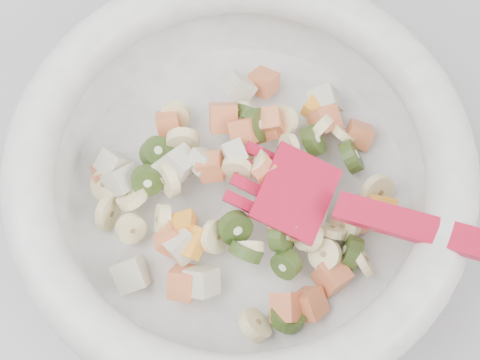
% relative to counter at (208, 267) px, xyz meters
% --- Properties ---
extents(counter, '(2.00, 0.60, 0.90)m').
position_rel_counter_xyz_m(counter, '(0.00, 0.00, 0.00)').
color(counter, '#A1A1A6').
rests_on(counter, ground).
extents(mixing_bowl, '(0.45, 0.35, 0.12)m').
position_rel_counter_xyz_m(mixing_bowl, '(0.07, -0.04, 0.50)').
color(mixing_bowl, white).
rests_on(mixing_bowl, counter).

